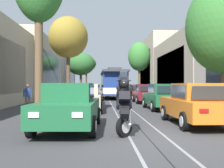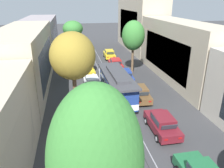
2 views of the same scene
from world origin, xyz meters
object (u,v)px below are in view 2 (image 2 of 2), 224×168
Objects in this scene: parked_car_white_fifth_left at (92,83)px; parked_car_maroon_mid_right at (162,124)px; street_tree_kerb_left_second at (73,56)px; street_tree_kerb_left_mid at (74,47)px; parked_car_yellow_far_right at (109,54)px; parked_car_red_sixth_right at (115,64)px; cable_car_trolley at (117,87)px; street_tree_kerb_right_second at (133,36)px; parked_car_white_mid_left at (109,139)px; parked_car_blue_fifth_right at (125,75)px; parked_car_white_fourth_left at (99,106)px; parked_car_yellow_sixth_left at (87,69)px; street_tree_kerb_left_fourth at (73,29)px; parked_car_blue_far_left at (85,60)px; parked_car_brown_fourth_right at (139,93)px.

parked_car_maroon_mid_right is at bearing -65.25° from parked_car_white_fifth_left.
parked_car_white_fifth_left is at bearing 72.94° from street_tree_kerb_left_second.
street_tree_kerb_left_mid is (-1.87, 4.37, 3.65)m from parked_car_white_fifth_left.
street_tree_kerb_left_second is at bearing -107.51° from parked_car_yellow_far_right.
cable_car_trolley reaches higher than parked_car_red_sixth_right.
parked_car_yellow_far_right is 18.44m from cable_car_trolley.
parked_car_maroon_mid_right is at bearing -96.37° from street_tree_kerb_right_second.
parked_car_white_mid_left is at bearing -63.59° from street_tree_kerb_left_second.
parked_car_white_mid_left is at bearing -100.05° from parked_car_yellow_far_right.
parked_car_blue_fifth_right is 0.55× the size of street_tree_kerb_left_second.
parked_car_white_fifth_left is 9.25m from parked_car_red_sixth_right.
parked_car_blue_fifth_right is (4.57, 13.76, 0.00)m from parked_car_white_mid_left.
parked_car_white_fourth_left and parked_car_yellow_sixth_left have the same top height.
street_tree_kerb_left_fourth reaches higher than parked_car_yellow_sixth_left.
parked_car_maroon_mid_right is at bearing -89.35° from parked_car_blue_fifth_right.
street_tree_kerb_right_second is at bearing 5.23° from street_tree_kerb_left_mid.
parked_car_yellow_sixth_left is at bearing 81.04° from street_tree_kerb_left_second.
parked_car_white_fifth_left is 11.32m from parked_car_maroon_mid_right.
parked_car_blue_far_left is 0.72× the size of street_tree_kerb_left_mid.
parked_car_red_sixth_right is 0.64× the size of street_tree_kerb_left_fourth.
parked_car_blue_fifth_right is at bearing 61.14° from parked_car_white_fourth_left.
parked_car_blue_fifth_right and parked_car_red_sixth_right have the same top height.
cable_car_trolley is (4.47, 3.47, -4.40)m from street_tree_kerb_left_second.
parked_car_white_fourth_left is 0.57× the size of street_tree_kerb_right_second.
parked_car_red_sixth_right is 0.48× the size of cable_car_trolley.
parked_car_yellow_far_right is (4.67, 14.60, 0.00)m from parked_car_white_fifth_left.
street_tree_kerb_left_mid is (-1.88, 10.54, 3.65)m from parked_car_white_fourth_left.
parked_car_yellow_far_right is (-0.10, 18.50, 0.00)m from parked_car_brown_fourth_right.
street_tree_kerb_right_second is at bearing 83.63° from parked_car_maroon_mid_right.
parked_car_white_mid_left is at bearing -121.64° from parked_car_brown_fourth_right.
parked_car_yellow_far_right is (4.87, 3.56, 0.00)m from parked_car_blue_far_left.
cable_car_trolley is (4.03, -19.55, -3.74)m from street_tree_kerb_left_fourth.
parked_car_white_mid_left is at bearing -89.43° from parked_car_blue_far_left.
parked_car_white_fifth_left is at bearing 114.75° from parked_car_maroon_mid_right.
parked_car_yellow_far_right is (4.66, 20.77, 0.00)m from parked_car_white_fourth_left.
parked_car_white_mid_left is 1.00× the size of parked_car_brown_fourth_right.
street_tree_kerb_left_fourth reaches higher than parked_car_maroon_mid_right.
parked_car_white_fifth_left is 5.08m from parked_car_blue_fifth_right.
parked_car_white_fifth_left and parked_car_brown_fourth_right have the same top height.
parked_car_white_fourth_left is at bearing 23.74° from street_tree_kerb_left_second.
parked_car_blue_far_left is at bearing -72.25° from street_tree_kerb_left_fourth.
street_tree_kerb_left_fourth is 0.89× the size of street_tree_kerb_right_second.
parked_car_white_mid_left is at bearing -105.90° from cable_car_trolley.
parked_car_blue_far_left is at bearing 138.42° from street_tree_kerb_right_second.
street_tree_kerb_left_second is at bearing -91.09° from street_tree_kerb_left_fourth.
parked_car_blue_fifth_right is (4.73, -3.79, 0.00)m from parked_car_yellow_sixth_left.
parked_car_maroon_mid_right is 18.35m from parked_car_red_sixth_right.
street_tree_kerb_left_mid is at bearing -137.79° from parked_car_yellow_sixth_left.
parked_car_yellow_sixth_left is 8.18m from street_tree_kerb_right_second.
parked_car_yellow_far_right is at bearing 77.35° from parked_car_white_fourth_left.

